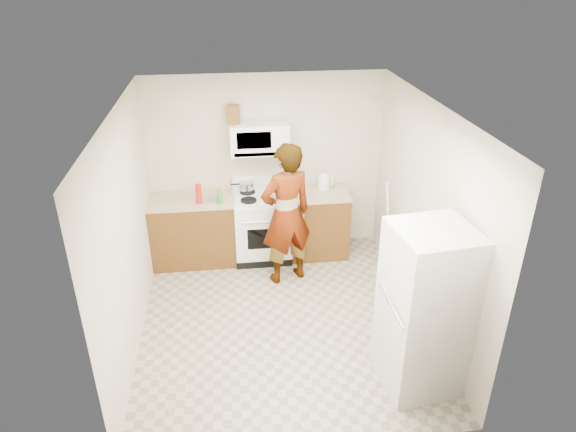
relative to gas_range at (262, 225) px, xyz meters
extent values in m
plane|color=gray|center=(0.10, -1.48, -0.49)|extent=(3.60, 3.60, 0.00)
cube|color=beige|center=(0.10, 0.31, 0.76)|extent=(3.20, 0.02, 2.50)
cube|color=beige|center=(1.69, -1.48, 0.76)|extent=(0.02, 3.60, 2.50)
cube|color=#553114|center=(-0.94, 0.01, -0.04)|extent=(1.12, 0.62, 0.90)
cube|color=tan|center=(-0.94, 0.01, 0.43)|extent=(1.14, 0.64, 0.03)
cube|color=#553114|center=(0.78, 0.01, -0.04)|extent=(0.80, 0.62, 0.90)
cube|color=tan|center=(0.78, 0.01, 0.43)|extent=(0.82, 0.64, 0.03)
cube|color=white|center=(0.00, -0.01, -0.04)|extent=(0.76, 0.65, 0.90)
cube|color=white|center=(0.00, -0.01, 0.43)|extent=(0.76, 0.62, 0.03)
cube|color=white|center=(0.00, 0.28, 0.54)|extent=(0.76, 0.08, 0.20)
cube|color=white|center=(0.00, 0.13, 1.21)|extent=(0.76, 0.38, 0.40)
imported|color=tan|center=(0.26, -0.62, 0.45)|extent=(0.79, 0.65, 1.87)
cube|color=white|center=(1.32, -2.60, 0.36)|extent=(0.78, 0.78, 1.70)
cylinder|color=white|center=(0.87, 0.12, 0.55)|extent=(0.18, 0.18, 0.19)
cube|color=brown|center=(-0.32, 0.14, 1.53)|extent=(0.18, 0.18, 0.24)
cylinder|color=#ACACB0|center=(-0.19, 0.17, 0.52)|extent=(0.25, 0.25, 0.11)
cube|color=white|center=(0.14, -0.11, 0.47)|extent=(0.27, 0.20, 0.05)
cylinder|color=#B51A0D|center=(-0.82, -0.14, 0.58)|extent=(0.10, 0.10, 0.26)
cylinder|color=orange|center=(-0.51, -0.06, 0.53)|extent=(0.07, 0.07, 0.16)
cylinder|color=green|center=(-0.55, -0.18, 0.55)|extent=(0.08, 0.08, 0.21)
cylinder|color=silver|center=(-0.67, -0.06, 0.46)|extent=(0.27, 0.27, 0.01)
cylinder|color=white|center=(1.61, -0.55, 0.17)|extent=(0.22, 0.20, 1.30)
camera|label=1|loc=(-0.44, -6.29, 3.29)|focal=32.00mm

